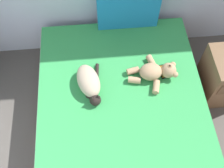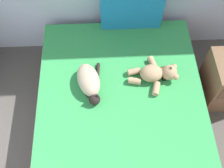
# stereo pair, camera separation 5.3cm
# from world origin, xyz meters

# --- Properties ---
(bed) EXTENTS (1.53, 2.09, 0.47)m
(bed) POSITION_xyz_m (1.48, 2.79, 0.23)
(bed) COLOR brown
(bed) RESTS_ON ground_plane
(patterned_cushion) EXTENTS (0.60, 0.11, 0.51)m
(patterned_cushion) POSITION_xyz_m (1.62, 3.76, 0.73)
(patterned_cushion) COLOR #1972AD
(patterned_cushion) RESTS_ON bed
(cat) EXTENTS (0.27, 0.44, 0.15)m
(cat) POSITION_xyz_m (1.20, 3.05, 0.54)
(cat) COLOR tan
(cat) RESTS_ON bed
(teddy_bear) EXTENTS (0.45, 0.41, 0.15)m
(teddy_bear) POSITION_xyz_m (1.80, 3.11, 0.54)
(teddy_bear) COLOR tan
(teddy_bear) RESTS_ON bed
(cell_phone) EXTENTS (0.09, 0.16, 0.01)m
(cell_phone) POSITION_xyz_m (1.89, 3.14, 0.48)
(cell_phone) COLOR black
(cell_phone) RESTS_ON bed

